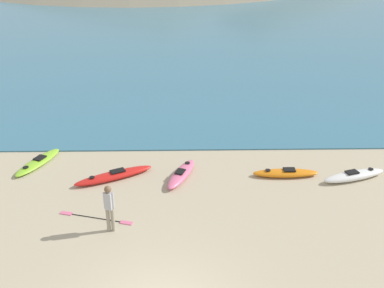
{
  "coord_description": "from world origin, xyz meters",
  "views": [
    {
      "loc": [
        0.71,
        -8.94,
        9.3
      ],
      "look_at": [
        1.06,
        9.6,
        0.5
      ],
      "focal_mm": 42.0,
      "sensor_mm": 36.0,
      "label": 1
    }
  ],
  "objects_px": {
    "kayak_on_sand_0": "(181,174)",
    "loose_paddle": "(96,218)",
    "kayak_on_sand_1": "(286,173)",
    "kayak_on_sand_2": "(354,176)",
    "kayak_on_sand_3": "(114,175)",
    "person_near_foreground": "(109,206)",
    "kayak_on_sand_4": "(38,162)"
  },
  "relations": [
    {
      "from": "kayak_on_sand_3",
      "to": "person_near_foreground",
      "type": "height_order",
      "value": "person_near_foreground"
    },
    {
      "from": "person_near_foreground",
      "to": "loose_paddle",
      "type": "xyz_separation_m",
      "value": [
        -0.67,
        0.74,
        -0.99
      ]
    },
    {
      "from": "kayak_on_sand_3",
      "to": "person_near_foreground",
      "type": "bearing_deg",
      "value": -83.66
    },
    {
      "from": "kayak_on_sand_1",
      "to": "kayak_on_sand_2",
      "type": "bearing_deg",
      "value": -6.59
    },
    {
      "from": "person_near_foreground",
      "to": "loose_paddle",
      "type": "bearing_deg",
      "value": 132.14
    },
    {
      "from": "kayak_on_sand_0",
      "to": "loose_paddle",
      "type": "bearing_deg",
      "value": -136.46
    },
    {
      "from": "kayak_on_sand_2",
      "to": "person_near_foreground",
      "type": "xyz_separation_m",
      "value": [
        -9.55,
        -3.35,
        0.84
      ]
    },
    {
      "from": "kayak_on_sand_0",
      "to": "loose_paddle",
      "type": "xyz_separation_m",
      "value": [
        -3.06,
        -2.91,
        -0.15
      ]
    },
    {
      "from": "kayak_on_sand_3",
      "to": "kayak_on_sand_1",
      "type": "bearing_deg",
      "value": 0.76
    },
    {
      "from": "kayak_on_sand_3",
      "to": "person_near_foreground",
      "type": "xyz_separation_m",
      "value": [
        0.4,
        -3.58,
        0.85
      ]
    },
    {
      "from": "kayak_on_sand_0",
      "to": "loose_paddle",
      "type": "height_order",
      "value": "kayak_on_sand_0"
    },
    {
      "from": "kayak_on_sand_0",
      "to": "kayak_on_sand_2",
      "type": "xyz_separation_m",
      "value": [
        7.15,
        -0.29,
        0.01
      ]
    },
    {
      "from": "kayak_on_sand_1",
      "to": "kayak_on_sand_3",
      "type": "xyz_separation_m",
      "value": [
        -7.17,
        -0.1,
        0.01
      ]
    },
    {
      "from": "kayak_on_sand_1",
      "to": "kayak_on_sand_4",
      "type": "relative_size",
      "value": 0.96
    },
    {
      "from": "kayak_on_sand_1",
      "to": "person_near_foreground",
      "type": "relative_size",
      "value": 1.57
    },
    {
      "from": "kayak_on_sand_4",
      "to": "loose_paddle",
      "type": "relative_size",
      "value": 1.05
    },
    {
      "from": "kayak_on_sand_0",
      "to": "kayak_on_sand_3",
      "type": "bearing_deg",
      "value": -178.66
    },
    {
      "from": "kayak_on_sand_2",
      "to": "person_near_foreground",
      "type": "bearing_deg",
      "value": -160.65
    },
    {
      "from": "kayak_on_sand_0",
      "to": "kayak_on_sand_1",
      "type": "xyz_separation_m",
      "value": [
        4.38,
        0.03,
        -0.02
      ]
    },
    {
      "from": "kayak_on_sand_0",
      "to": "person_near_foreground",
      "type": "distance_m",
      "value": 4.44
    },
    {
      "from": "kayak_on_sand_1",
      "to": "loose_paddle",
      "type": "height_order",
      "value": "kayak_on_sand_1"
    },
    {
      "from": "kayak_on_sand_2",
      "to": "kayak_on_sand_4",
      "type": "xyz_separation_m",
      "value": [
        -13.47,
        1.55,
        -0.05
      ]
    },
    {
      "from": "kayak_on_sand_1",
      "to": "kayak_on_sand_3",
      "type": "distance_m",
      "value": 7.17
    },
    {
      "from": "kayak_on_sand_3",
      "to": "person_near_foreground",
      "type": "relative_size",
      "value": 1.85
    },
    {
      "from": "kayak_on_sand_2",
      "to": "kayak_on_sand_4",
      "type": "bearing_deg",
      "value": 173.42
    },
    {
      "from": "kayak_on_sand_1",
      "to": "person_near_foreground",
      "type": "bearing_deg",
      "value": -151.51
    },
    {
      "from": "loose_paddle",
      "to": "kayak_on_sand_0",
      "type": "bearing_deg",
      "value": 43.54
    },
    {
      "from": "kayak_on_sand_1",
      "to": "person_near_foreground",
      "type": "distance_m",
      "value": 7.75
    },
    {
      "from": "kayak_on_sand_4",
      "to": "person_near_foreground",
      "type": "distance_m",
      "value": 6.34
    },
    {
      "from": "kayak_on_sand_2",
      "to": "kayak_on_sand_3",
      "type": "relative_size",
      "value": 0.89
    },
    {
      "from": "person_near_foreground",
      "to": "kayak_on_sand_0",
      "type": "bearing_deg",
      "value": 56.68
    },
    {
      "from": "kayak_on_sand_3",
      "to": "loose_paddle",
      "type": "xyz_separation_m",
      "value": [
        -0.27,
        -2.84,
        -0.14
      ]
    }
  ]
}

